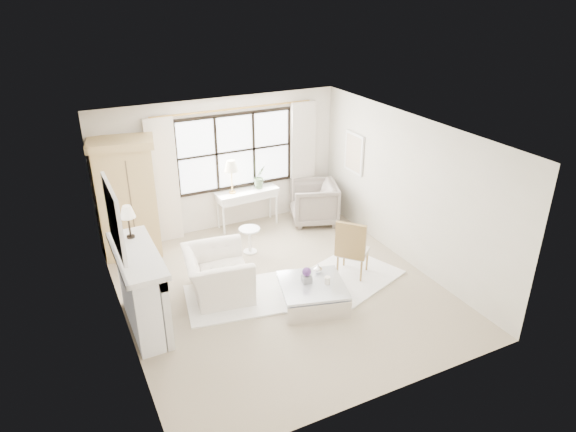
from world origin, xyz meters
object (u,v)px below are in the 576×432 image
object	(u,v)px
console_table	(248,208)
club_armchair	(218,274)
coffee_table	(312,294)
armoire	(128,198)

from	to	relation	value
console_table	club_armchair	size ratio (longest dim) A/B	1.13
club_armchair	coffee_table	xyz separation A→B (m)	(1.25, -0.95, -0.20)
console_table	coffee_table	world-z (taller)	console_table
console_table	coffee_table	distance (m)	3.15
club_armchair	coffee_table	bearing A→B (deg)	-118.44
club_armchair	coffee_table	size ratio (longest dim) A/B	0.95
armoire	coffee_table	size ratio (longest dim) A/B	1.82
console_table	club_armchair	world-z (taller)	console_table
console_table	club_armchair	xyz separation A→B (m)	(-1.42, -2.19, -0.02)
console_table	coffee_table	bearing A→B (deg)	-96.58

